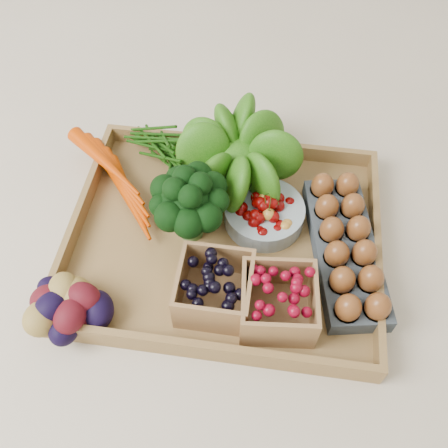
# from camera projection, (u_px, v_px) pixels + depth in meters

# --- Properties ---
(ground) EXTENTS (4.00, 4.00, 0.00)m
(ground) POSITION_uv_depth(u_px,v_px,m) (224.00, 243.00, 0.92)
(ground) COLOR beige
(ground) RESTS_ON ground
(tray) EXTENTS (0.55, 0.45, 0.01)m
(tray) POSITION_uv_depth(u_px,v_px,m) (224.00, 241.00, 0.91)
(tray) COLOR olive
(tray) RESTS_ON ground
(carrots) EXTENTS (0.22, 0.16, 0.05)m
(carrots) POSITION_uv_depth(u_px,v_px,m) (120.00, 180.00, 0.96)
(carrots) COLOR #C63800
(carrots) RESTS_ON tray
(lettuce) EXTENTS (0.16, 0.16, 0.16)m
(lettuce) POSITION_uv_depth(u_px,v_px,m) (237.00, 150.00, 0.93)
(lettuce) COLOR #0F480B
(lettuce) RESTS_ON tray
(broccoli) EXTENTS (0.14, 0.14, 0.11)m
(broccoli) POSITION_uv_depth(u_px,v_px,m) (190.00, 215.00, 0.87)
(broccoli) COLOR black
(broccoli) RESTS_ON tray
(cherry_bowl) EXTENTS (0.15, 0.15, 0.04)m
(cherry_bowl) POSITION_uv_depth(u_px,v_px,m) (264.00, 214.00, 0.92)
(cherry_bowl) COLOR #8C9EA5
(cherry_bowl) RESTS_ON tray
(egg_carton) EXTENTS (0.16, 0.31, 0.03)m
(egg_carton) POSITION_uv_depth(u_px,v_px,m) (344.00, 251.00, 0.87)
(egg_carton) COLOR #394149
(egg_carton) RESTS_ON tray
(potatoes) EXTENTS (0.16, 0.16, 0.09)m
(potatoes) POSITION_uv_depth(u_px,v_px,m) (67.00, 302.00, 0.78)
(potatoes) COLOR #400A11
(potatoes) RESTS_ON tray
(punnet_blackberry) EXTENTS (0.12, 0.12, 0.08)m
(punnet_blackberry) POSITION_uv_depth(u_px,v_px,m) (215.00, 288.00, 0.80)
(punnet_blackberry) COLOR black
(punnet_blackberry) RESTS_ON tray
(punnet_raspberry) EXTENTS (0.13, 0.13, 0.08)m
(punnet_raspberry) POSITION_uv_depth(u_px,v_px,m) (278.00, 302.00, 0.79)
(punnet_raspberry) COLOR maroon
(punnet_raspberry) RESTS_ON tray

